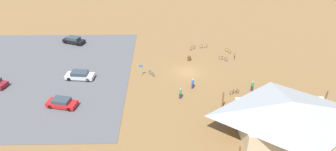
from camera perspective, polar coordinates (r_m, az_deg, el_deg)
The scene contains 18 objects.
ground at distance 52.25m, azimuth 3.59°, elevation 0.66°, with size 160.00×160.00×0.00m, color brown.
parking_lot_asphalt at distance 56.52m, azimuth -24.86°, elevation 0.12°, with size 34.44×33.55×0.05m, color #4C4C51.
bike_pavilion at distance 40.66m, azimuth 21.89°, elevation -7.04°, with size 14.98×10.89×4.90m.
trash_bin at distance 55.73m, azimuth 4.00°, elevation 3.24°, with size 0.60×0.60×0.90m, color brown.
lot_sign at distance 50.51m, azimuth -5.11°, elevation 1.30°, with size 0.56×0.08×2.20m.
bicycle_black_yard_left at distance 47.44m, azimuth 12.41°, elevation -3.05°, with size 1.58×0.64×0.76m.
bicycle_yellow_near_sign at distance 59.73m, azimuth 11.23°, elevation 4.58°, with size 0.87×1.39×0.76m.
bicycle_purple_lone_east at distance 56.59m, azimuth 10.38°, elevation 3.17°, with size 1.48×1.14×0.89m.
bicycle_teal_lone_west at distance 51.09m, azimuth -3.15°, elevation 0.39°, with size 1.15×1.28×0.81m.
bicycle_green_mid_cluster at distance 57.85m, azimuth 12.41°, elevation 3.55°, with size 0.60×1.70×0.78m.
bicycle_white_near_porch at distance 60.88m, azimuth 6.73°, elevation 5.52°, with size 1.63×0.61×0.85m.
bicycle_orange_by_bin at distance 59.90m, azimuth 4.64°, elevation 5.21°, with size 1.23×1.34×0.83m.
car_black_front_row at distance 64.98m, azimuth -17.31°, elevation 6.36°, with size 4.79×3.26×1.41m.
car_red_end_stall at distance 46.02m, azimuth -19.36°, elevation -4.86°, with size 4.58×2.71×1.34m.
car_silver_back_corner at distance 51.89m, azimuth -16.28°, elevation 0.06°, with size 4.80×2.35×1.38m.
visitor_crossing_yard at distance 47.47m, azimuth 4.68°, elevation -1.49°, with size 0.39×0.40×1.75m.
visitor_by_pavilion at distance 45.07m, azimuth 2.34°, elevation -3.33°, with size 0.38×0.36×1.80m.
visitor_near_lot at distance 48.53m, azimuth 15.59°, elevation -1.86°, with size 0.36×0.37×1.76m.
Camera 1 is at (4.01, 44.93, 26.36)m, focal length 32.38 mm.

